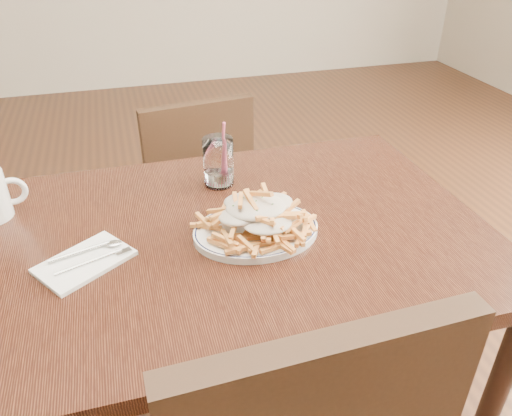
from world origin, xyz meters
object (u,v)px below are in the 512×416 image
object	(u,v)px
chair_far	(195,187)
loaded_fries	(256,212)
fries_plate	(256,231)
water_glass	(219,164)
table	(225,259)

from	to	relation	value
chair_far	loaded_fries	world-z (taller)	loaded_fries
chair_far	loaded_fries	size ratio (longest dim) A/B	3.22
fries_plate	loaded_fries	size ratio (longest dim) A/B	1.11
fries_plate	water_glass	bearing A→B (deg)	96.27
chair_far	loaded_fries	xyz separation A→B (m)	(0.03, -0.74, 0.34)
fries_plate	loaded_fries	world-z (taller)	loaded_fries
water_glass	loaded_fries	bearing A→B (deg)	-83.73
chair_far	fries_plate	distance (m)	0.80
chair_far	fries_plate	world-z (taller)	chair_far
table	loaded_fries	world-z (taller)	loaded_fries
loaded_fries	water_glass	size ratio (longest dim) A/B	1.49
table	loaded_fries	bearing A→B (deg)	-25.43
loaded_fries	table	bearing A→B (deg)	154.57
chair_far	fries_plate	bearing A→B (deg)	-87.97
water_glass	fries_plate	bearing A→B (deg)	-83.73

